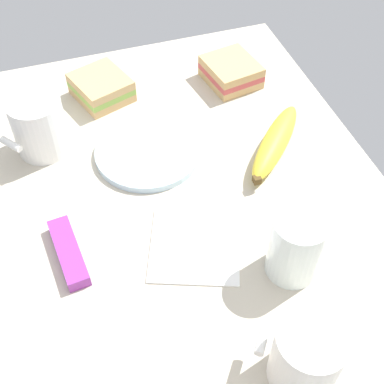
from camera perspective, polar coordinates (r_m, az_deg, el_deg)
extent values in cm
cube|color=#BCB29E|center=(84.10, 0.00, -1.79)|extent=(90.00, 64.00, 2.00)
cylinder|color=silver|center=(90.85, -4.78, 4.36)|extent=(18.07, 18.07, 1.20)
cylinder|color=white|center=(66.02, 12.23, -17.02)|extent=(8.32, 8.32, 9.74)
cylinder|color=tan|center=(62.13, 12.90, -15.36)|extent=(7.32, 7.32, 0.40)
cylinder|color=white|center=(65.45, 7.31, -15.64)|extent=(3.71, 3.20, 1.20)
cylinder|color=white|center=(92.21, -16.17, 6.88)|extent=(8.88, 8.88, 10.17)
cylinder|color=black|center=(89.35, -16.79, 9.06)|extent=(7.82, 7.82, 0.40)
cylinder|color=white|center=(89.41, -18.94, 4.90)|extent=(3.91, 3.38, 1.20)
cube|color=tan|center=(106.24, 4.19, 12.19)|extent=(11.55, 10.73, 1.60)
cube|color=#C14C4C|center=(105.41, 4.23, 12.80)|extent=(11.55, 10.73, 1.20)
cube|color=tan|center=(104.59, 4.28, 13.42)|extent=(11.55, 10.73, 1.60)
cube|color=tan|center=(103.50, -9.66, 10.44)|extent=(12.53, 11.90, 1.60)
cube|color=#8CB24C|center=(102.65, -9.76, 11.05)|extent=(12.53, 11.90, 1.20)
cube|color=tan|center=(101.81, -9.86, 11.67)|extent=(12.53, 11.90, 1.60)
cylinder|color=silver|center=(73.32, 11.15, -5.74)|extent=(7.50, 7.50, 10.62)
cylinder|color=white|center=(74.46, 10.99, -6.37)|extent=(6.75, 6.75, 7.79)
ellipsoid|color=yellow|center=(91.26, 8.99, 5.38)|extent=(17.27, 16.50, 4.17)
cube|color=#4C3819|center=(84.80, 6.95, 1.46)|extent=(1.20, 1.20, 1.20)
cube|color=purple|center=(78.64, -13.18, -6.36)|extent=(12.27, 4.36, 2.00)
cube|color=white|center=(78.23, 0.30, -5.90)|extent=(16.84, 16.84, 0.30)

